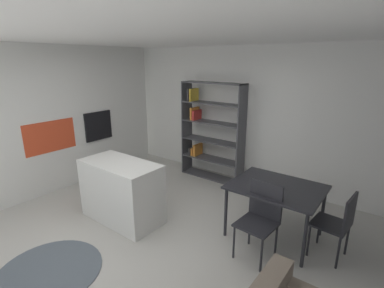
{
  "coord_description": "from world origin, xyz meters",
  "views": [
    {
      "loc": [
        2.75,
        -2.42,
        2.4
      ],
      "look_at": [
        0.2,
        0.93,
        1.16
      ],
      "focal_mm": 26.74,
      "sensor_mm": 36.0,
      "label": 1
    }
  ],
  "objects": [
    {
      "name": "ground_plane",
      "position": [
        0.0,
        0.0,
        0.0
      ],
      "size": [
        8.41,
        8.41,
        0.0
      ],
      "primitive_type": "plane",
      "color": "beige"
    },
    {
      "name": "tall_cabinet_run_left",
      "position": [
        -2.67,
        0.0,
        1.34
      ],
      "size": [
        0.66,
        4.83,
        2.68
      ],
      "primitive_type": "cube",
      "color": "silver",
      "rests_on": "ground_plane"
    },
    {
      "name": "back_partition",
      "position": [
        0.0,
        2.65,
        1.34
      ],
      "size": [
        6.12,
        0.06,
        2.68
      ],
      "primitive_type": "cube",
      "color": "white",
      "rests_on": "ground_plane"
    },
    {
      "name": "dining_table",
      "position": [
        1.51,
        1.09,
        0.69
      ],
      "size": [
        1.19,
        0.95,
        0.76
      ],
      "color": "#232328",
      "rests_on": "ground_plane"
    },
    {
      "name": "open_bookshelf",
      "position": [
        -0.42,
        2.33,
        1.01
      ],
      "size": [
        1.35,
        0.35,
        1.99
      ],
      "color": "#4C4C51",
      "rests_on": "ground_plane"
    },
    {
      "name": "foreground_floor_rug",
      "position": [
        -0.29,
        -1.21,
        0.01
      ],
      "size": [
        1.2,
        1.2,
        0.01
      ],
      "primitive_type": "cylinder",
      "color": "slate",
      "rests_on": "ground_plane"
    },
    {
      "name": "dining_chair_window_side",
      "position": [
        2.32,
        1.09,
        0.53
      ],
      "size": [
        0.45,
        0.45,
        0.88
      ],
      "rotation": [
        0.0,
        0.0,
        -1.67
      ],
      "color": "#232328",
      "rests_on": "ground_plane"
    },
    {
      "name": "dining_chair_near",
      "position": [
        1.52,
        0.6,
        0.57
      ],
      "size": [
        0.47,
        0.47,
        0.96
      ],
      "rotation": [
        0.0,
        0.0,
        -0.07
      ],
      "color": "#232328",
      "rests_on": "ground_plane"
    },
    {
      "name": "built_in_oven",
      "position": [
        -2.32,
        1.01,
        1.09
      ],
      "size": [
        0.06,
        0.61,
        0.59
      ],
      "color": "black",
      "rests_on": "ground_plane"
    },
    {
      "name": "kitchen_island",
      "position": [
        -0.54,
        0.11,
        0.47
      ],
      "size": [
        1.26,
        0.64,
        0.93
      ],
      "primitive_type": "cube",
      "color": "silver",
      "rests_on": "ground_plane"
    },
    {
      "name": "ceiling_slab",
      "position": [
        0.0,
        0.0,
        2.71
      ],
      "size": [
        6.12,
        5.37,
        0.06
      ],
      "color": "white",
      "rests_on": "ground_plane"
    },
    {
      "name": "cabinet_niche_splashback",
      "position": [
        -2.33,
        0.0,
        1.06
      ],
      "size": [
        0.01,
        0.93,
        0.57
      ],
      "color": "#CC4223",
      "rests_on": "ground_plane"
    }
  ]
}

